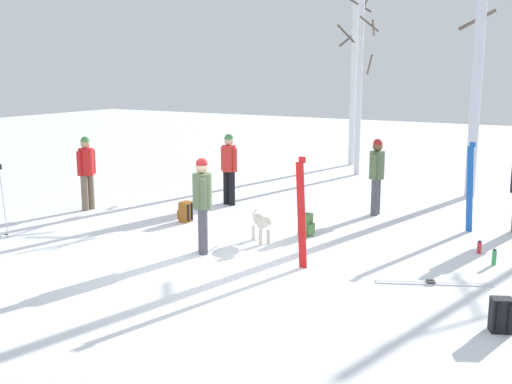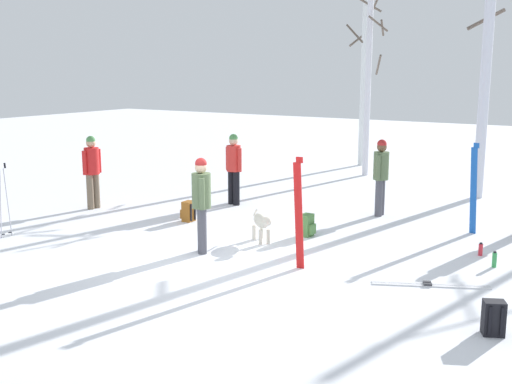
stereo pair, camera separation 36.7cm
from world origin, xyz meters
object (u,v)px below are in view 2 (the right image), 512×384
Objects in this scene: person_3 at (92,167)px; birch_tree_2 at (488,40)px; water_bottle_0 at (494,260)px; water_bottle_1 at (481,249)px; person_2 at (381,172)px; dog at (262,222)px; backpack_0 at (188,211)px; ski_pair_planted_1 at (299,214)px; backpack_1 at (307,225)px; birch_tree_0 at (364,55)px; person_1 at (234,164)px; ski_pair_planted_0 at (474,189)px; birch_tree_1 at (368,84)px; person_4 at (201,199)px; ski_poles_0 at (4,198)px; ski_pair_lying_0 at (430,285)px; backpack_2 at (493,318)px.

birch_tree_2 is at bearing 39.70° from person_3.
water_bottle_0 is 1.17× the size of water_bottle_1.
water_bottle_0 is (3.00, -2.56, -0.85)m from person_2.
person_2 is 6.63m from person_3.
dog is 2.30m from backpack_0.
ski_pair_planted_1 is 4.23× the size of backpack_1.
birch_tree_0 is (0.02, 9.48, 3.45)m from backpack_0.
dog is at bearing -110.70° from birch_tree_2.
person_1 is 3.49m from dog.
person_3 is 0.23× the size of birch_tree_2.
ski_pair_planted_0 is at bearing -12.60° from person_2.
backpack_1 is (2.74, 0.27, 0.00)m from backpack_0.
ski_pair_planted_1 is at bearing -13.02° from person_3.
birch_tree_1 is at bearing 79.52° from person_1.
birch_tree_1 reaches higher than water_bottle_1.
ski_pair_planted_1 is (0.26, -4.32, -0.06)m from person_2.
person_4 is 6.27× the size of water_bottle_0.
dog is (2.34, -2.52, -0.59)m from person_1.
birch_tree_1 is (3.16, 10.54, 2.00)m from ski_poles_0.
ski_poles_0 is at bearing -160.22° from water_bottle_0.
backpack_0 is 1.00× the size of backpack_1.
dog is at bearing 142.42° from ski_pair_planted_1.
birch_tree_2 is at bearing 97.82° from ski_pair_lying_0.
water_bottle_0 is (6.42, -1.78, -0.85)m from person_1.
ski_poles_0 is at bearing -152.34° from dog.
backpack_2 is 3.53m from water_bottle_1.
backpack_2 is at bearing -73.54° from ski_pair_planted_0.
person_4 is 5.01m from water_bottle_1.
backpack_2 reaches higher than water_bottle_0.
person_2 reaches higher than ski_poles_0.
birch_tree_1 reaches higher than backpack_0.
birch_tree_2 is (1.13, 7.55, 3.01)m from ski_pair_planted_1.
birch_tree_2 reaches higher than dog.
birch_tree_0 reaches higher than birch_tree_1.
backpack_2 is 0.08× the size of birch_tree_1.
ski_pair_planted_1 is at bearing -135.76° from water_bottle_1.
backpack_0 is (-1.67, 1.73, -0.77)m from person_4.
ski_poles_0 is 12.92m from birch_tree_0.
ski_pair_lying_0 is at bearing -82.18° from birch_tree_2.
ski_poles_0 is at bearing -127.97° from birch_tree_2.
water_bottle_1 is (2.65, -1.99, -0.87)m from person_2.
birch_tree_1 reaches higher than ski_pair_planted_0.
ski_poles_0 is at bearing -156.04° from water_bottle_1.
birch_tree_0 reaches higher than ski_pair_lying_0.
ski_pair_lying_0 is (4.01, 0.42, -0.97)m from person_4.
backpack_1 is at bearing -73.51° from birch_tree_0.
ski_pair_lying_0 is at bearing 8.37° from ski_pair_planted_1.
dog is 0.49× the size of ski_poles_0.
dog is at bearing -77.64° from birch_tree_0.
ski_pair_lying_0 is 3.82× the size of backpack_2.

